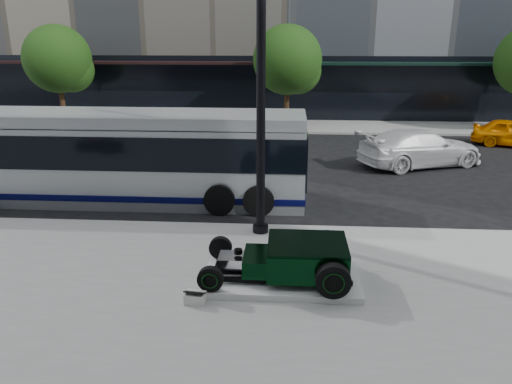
# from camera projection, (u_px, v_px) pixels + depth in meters

# --- Properties ---
(ground) EXTENTS (120.00, 120.00, 0.00)m
(ground) POSITION_uv_depth(u_px,v_px,m) (251.00, 205.00, 16.27)
(ground) COLOR black
(ground) RESTS_ON ground
(sidewalk_far) EXTENTS (70.00, 4.00, 0.12)m
(sidewalk_far) POSITION_uv_depth(u_px,v_px,m) (269.00, 126.00, 29.55)
(sidewalk_far) COLOR gray
(sidewalk_far) RESTS_ON ground
(street_trees) EXTENTS (29.80, 3.80, 5.70)m
(street_trees) POSITION_uv_depth(u_px,v_px,m) (290.00, 63.00, 27.46)
(street_trees) COLOR black
(street_trees) RESTS_ON sidewalk_far
(display_plinth) EXTENTS (3.40, 1.80, 0.15)m
(display_plinth) POSITION_uv_depth(u_px,v_px,m) (281.00, 278.00, 11.00)
(display_plinth) COLOR silver
(display_plinth) RESTS_ON sidewalk_near
(hot_rod) EXTENTS (3.22, 2.00, 0.81)m
(hot_rod) POSITION_uv_depth(u_px,v_px,m) (297.00, 258.00, 10.82)
(hot_rod) COLOR black
(hot_rod) RESTS_ON display_plinth
(info_plaque) EXTENTS (0.44, 0.35, 0.31)m
(info_plaque) POSITION_uv_depth(u_px,v_px,m) (195.00, 297.00, 10.12)
(info_plaque) COLOR silver
(info_plaque) RESTS_ON sidewalk_near
(lamppost) EXTENTS (0.43, 0.43, 7.77)m
(lamppost) POSITION_uv_depth(u_px,v_px,m) (261.00, 101.00, 12.68)
(lamppost) COLOR black
(lamppost) RESTS_ON sidewalk_near
(transit_bus) EXTENTS (12.12, 2.88, 2.92)m
(transit_bus) POSITION_uv_depth(u_px,v_px,m) (122.00, 156.00, 16.40)
(transit_bus) COLOR #A6ABAF
(transit_bus) RESTS_ON ground
(white_sedan) EXTENTS (5.73, 3.98, 1.54)m
(white_sedan) POSITION_uv_depth(u_px,v_px,m) (420.00, 148.00, 20.80)
(white_sedan) COLOR white
(white_sedan) RESTS_ON ground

